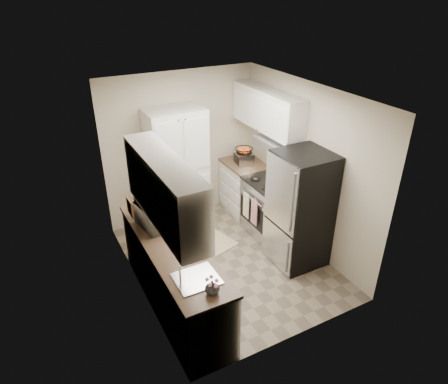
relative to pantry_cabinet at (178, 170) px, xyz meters
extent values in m
plane|color=#7A6B56|center=(0.20, -1.32, -1.00)|extent=(3.20, 3.20, 0.00)
cube|color=#BFB49A|center=(0.20, 0.28, 0.25)|extent=(2.60, 0.04, 2.50)
cube|color=#BFB49A|center=(0.20, -2.92, 0.25)|extent=(2.60, 0.04, 2.50)
cube|color=#BFB49A|center=(-1.10, -1.32, 0.25)|extent=(0.04, 3.20, 2.50)
cube|color=#BFB49A|center=(1.50, -1.32, 0.25)|extent=(0.04, 3.20, 2.50)
cube|color=white|center=(0.20, -1.32, 1.50)|extent=(2.60, 3.20, 0.04)
cube|color=silver|center=(-0.93, -2.07, 0.83)|extent=(0.33, 1.60, 0.70)
cube|color=silver|center=(1.33, -0.50, 0.89)|extent=(0.33, 1.55, 0.58)
cube|color=#99999E|center=(1.27, -0.93, 0.52)|extent=(0.45, 0.76, 0.13)
cube|color=#B7B7BC|center=(-0.79, -2.47, -0.07)|extent=(0.45, 0.40, 0.02)
cube|color=brown|center=(-1.09, -1.12, 0.18)|extent=(0.02, 0.22, 0.22)
cube|color=silver|center=(0.00, 0.00, 0.00)|extent=(0.90, 0.55, 2.00)
cube|color=silver|center=(-0.79, -1.75, -0.56)|extent=(0.60, 2.30, 0.88)
cube|color=brown|center=(-0.79, -1.75, -0.10)|extent=(0.63, 2.33, 0.04)
cube|color=silver|center=(1.19, -0.12, -0.56)|extent=(0.60, 0.80, 0.88)
cube|color=brown|center=(1.19, -0.12, -0.10)|extent=(0.63, 0.83, 0.04)
cube|color=#B7B7BC|center=(1.17, -0.93, -0.55)|extent=(0.64, 0.76, 0.90)
cube|color=black|center=(1.17, -0.93, -0.08)|extent=(0.66, 0.78, 0.03)
cube|color=black|center=(1.46, -0.93, 0.02)|extent=(0.06, 0.76, 0.22)
cube|color=#DD958F|center=(0.80, -1.06, -0.45)|extent=(0.01, 0.16, 0.42)
cube|color=#F4E6C8|center=(0.80, -0.83, -0.45)|extent=(0.01, 0.16, 0.42)
cube|color=#B7B7BC|center=(1.14, -1.73, -0.15)|extent=(0.70, 0.72, 1.70)
imported|color=#A2A3A7|center=(-0.82, -1.26, 0.06)|extent=(0.43, 0.56, 0.28)
cylinder|color=black|center=(-0.94, -0.92, 0.09)|extent=(0.09, 0.09, 0.34)
imported|color=silver|center=(-0.74, -2.73, 0.00)|extent=(0.18, 0.18, 0.16)
cube|color=#408537|center=(-0.61, -0.68, 0.07)|extent=(0.06, 0.23, 0.29)
cube|color=#AAAAAF|center=(1.16, -0.11, 0.02)|extent=(0.34, 0.40, 0.20)
cube|color=#D9B88A|center=(0.19, -0.66, -0.99)|extent=(0.78, 1.01, 0.01)
camera|label=1|loc=(-2.06, -5.48, 2.71)|focal=32.00mm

